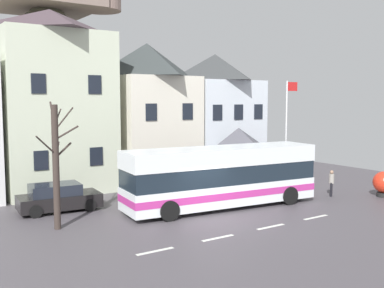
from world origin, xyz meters
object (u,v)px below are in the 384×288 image
(bare_tree_00, at_px, (56,164))
(hilltop_castle, at_px, (49,70))
(parked_car_00, at_px, (280,168))
(transit_bus, at_px, (222,177))
(pedestrian_01, at_px, (279,175))
(townhouse_01, at_px, (52,101))
(townhouse_02, at_px, (147,112))
(public_bench, at_px, (221,176))
(parked_car_02, at_px, (58,198))
(townhouse_03, at_px, (215,114))
(pedestrian_00, at_px, (331,181))
(bus_shelter, at_px, (239,139))
(flagpole, at_px, (287,127))
(harbour_buoy, at_px, (384,183))

(bare_tree_00, bearing_deg, hilltop_castle, 73.73)
(parked_car_00, height_order, bare_tree_00, bare_tree_00)
(transit_bus, distance_m, pedestrian_01, 6.50)
(townhouse_01, distance_m, bare_tree_00, 9.63)
(townhouse_02, xyz_separation_m, public_bench, (3.54, -4.02, -4.36))
(parked_car_02, height_order, public_bench, parked_car_02)
(townhouse_03, bearing_deg, bare_tree_00, -150.13)
(townhouse_02, bearing_deg, parked_car_00, -29.35)
(townhouse_01, height_order, pedestrian_00, townhouse_01)
(transit_bus, height_order, parked_car_00, transit_bus)
(transit_bus, height_order, bare_tree_00, bare_tree_00)
(bus_shelter, bearing_deg, bare_tree_00, -165.90)
(townhouse_01, xyz_separation_m, flagpole, (12.36, -8.14, -1.62))
(pedestrian_00, height_order, public_bench, pedestrian_00)
(hilltop_castle, relative_size, parked_car_02, 9.14)
(harbour_buoy, bearing_deg, parked_car_02, 156.78)
(townhouse_01, distance_m, transit_bus, 12.09)
(hilltop_castle, height_order, transit_bus, hilltop_castle)
(parked_car_00, distance_m, public_bench, 5.03)
(pedestrian_01, distance_m, public_bench, 4.27)
(transit_bus, bearing_deg, hilltop_castle, 94.29)
(hilltop_castle, bearing_deg, pedestrian_01, -80.57)
(hilltop_castle, height_order, flagpole, hilltop_castle)
(transit_bus, height_order, bus_shelter, bus_shelter)
(pedestrian_01, relative_size, bare_tree_00, 0.27)
(harbour_buoy, bearing_deg, flagpole, 123.40)
(pedestrian_01, height_order, harbour_buoy, pedestrian_01)
(pedestrian_00, distance_m, bare_tree_00, 15.97)
(public_bench, distance_m, bare_tree_00, 14.08)
(bus_shelter, distance_m, pedestrian_01, 3.51)
(parked_car_00, relative_size, public_bench, 2.48)
(public_bench, height_order, bare_tree_00, bare_tree_00)
(townhouse_02, relative_size, hilltop_castle, 0.25)
(transit_bus, xyz_separation_m, pedestrian_00, (7.13, -1.41, -0.72))
(pedestrian_00, xyz_separation_m, bare_tree_00, (-15.68, 2.27, 2.01))
(pedestrian_00, relative_size, public_bench, 0.94)
(hilltop_castle, height_order, parked_car_00, hilltop_castle)
(parked_car_00, height_order, pedestrian_00, pedestrian_00)
(pedestrian_00, relative_size, harbour_buoy, 1.03)
(townhouse_03, distance_m, harbour_buoy, 13.70)
(parked_car_00, height_order, flagpole, flagpole)
(bus_shelter, distance_m, flagpole, 3.28)
(parked_car_00, height_order, pedestrian_01, pedestrian_01)
(hilltop_castle, xyz_separation_m, pedestrian_01, (5.21, -31.40, -8.10))
(townhouse_02, relative_size, pedestrian_01, 6.21)
(pedestrian_01, bearing_deg, parked_car_00, 44.02)
(townhouse_03, bearing_deg, harbour_buoy, -77.29)
(townhouse_03, distance_m, flagpole, 8.06)
(public_bench, relative_size, harbour_buoy, 1.10)
(parked_car_02, xyz_separation_m, bare_tree_00, (-1.05, -3.24, 2.22))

